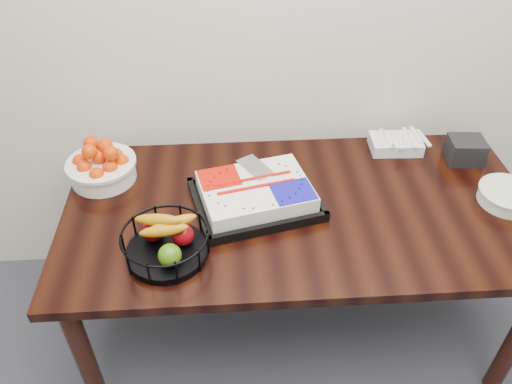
{
  "coord_description": "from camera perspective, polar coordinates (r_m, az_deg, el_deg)",
  "views": [
    {
      "loc": [
        -0.26,
        0.58,
        2.01
      ],
      "look_at": [
        -0.17,
        2.0,
        0.83
      ],
      "focal_mm": 35.0,
      "sensor_mm": 36.0,
      "label": 1
    }
  ],
  "objects": [
    {
      "name": "napkin_box",
      "position": [
        2.29,
        22.79,
        4.44
      ],
      "size": [
        0.15,
        0.13,
        0.1
      ],
      "primitive_type": "cube",
      "rotation": [
        0.0,
        0.0,
        -0.08
      ],
      "color": "black",
      "rests_on": "table"
    },
    {
      "name": "table",
      "position": [
        1.98,
        4.87,
        -3.43
      ],
      "size": [
        1.8,
        0.9,
        0.75
      ],
      "color": "black",
      "rests_on": "ground"
    },
    {
      "name": "tangerine_bowl",
      "position": [
        2.09,
        -17.3,
        3.12
      ],
      "size": [
        0.28,
        0.28,
        0.18
      ],
      "color": "white",
      "rests_on": "table"
    },
    {
      "name": "fruit_basket",
      "position": [
        1.71,
        -10.3,
        -5.56
      ],
      "size": [
        0.3,
        0.3,
        0.16
      ],
      "color": "black",
      "rests_on": "table"
    },
    {
      "name": "cake_tray",
      "position": [
        1.9,
        -0.06,
        -0.27
      ],
      "size": [
        0.53,
        0.46,
        0.1
      ],
      "color": "black",
      "rests_on": "table"
    },
    {
      "name": "fork_bag",
      "position": [
        2.28,
        15.65,
        5.38
      ],
      "size": [
        0.22,
        0.15,
        0.06
      ],
      "color": "silver",
      "rests_on": "table"
    },
    {
      "name": "plate_stack",
      "position": [
        2.14,
        26.83,
        -0.43
      ],
      "size": [
        0.23,
        0.23,
        0.05
      ],
      "color": "white",
      "rests_on": "table"
    }
  ]
}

